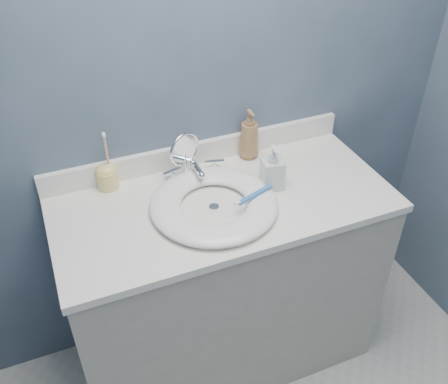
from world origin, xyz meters
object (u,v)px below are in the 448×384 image
soap_bottle_amber (249,134)px  toothbrush_holder (107,175)px  makeup_mirror (185,155)px  soap_bottle_clear (273,167)px

soap_bottle_amber → toothbrush_holder: (-0.56, 0.01, -0.05)m
soap_bottle_amber → makeup_mirror: bearing=-165.5°
makeup_mirror → soap_bottle_clear: 0.32m
soap_bottle_amber → toothbrush_holder: 0.57m
makeup_mirror → soap_bottle_amber: size_ratio=0.97×
soap_bottle_amber → soap_bottle_clear: size_ratio=1.20×
makeup_mirror → toothbrush_holder: 0.29m
soap_bottle_amber → soap_bottle_clear: bearing=-87.5°
soap_bottle_clear → makeup_mirror: bearing=158.3°
soap_bottle_clear → toothbrush_holder: toothbrush_holder is taller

